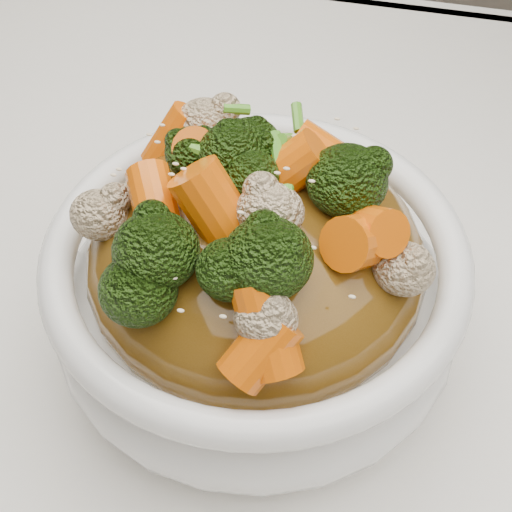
# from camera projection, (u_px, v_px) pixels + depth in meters

# --- Properties ---
(tablecloth) EXTENTS (1.20, 0.80, 0.04)m
(tablecloth) POSITION_uv_depth(u_px,v_px,m) (335.00, 375.00, 0.47)
(tablecloth) COLOR white
(tablecloth) RESTS_ON dining_table
(bowl) EXTENTS (0.26, 0.26, 0.09)m
(bowl) POSITION_uv_depth(u_px,v_px,m) (256.00, 296.00, 0.43)
(bowl) COLOR white
(bowl) RESTS_ON tablecloth
(sauce_base) EXTENTS (0.20, 0.20, 0.10)m
(sauce_base) POSITION_uv_depth(u_px,v_px,m) (256.00, 260.00, 0.41)
(sauce_base) COLOR #5E3C10
(sauce_base) RESTS_ON bowl
(carrots) EXTENTS (0.20, 0.20, 0.05)m
(carrots) POSITION_uv_depth(u_px,v_px,m) (256.00, 168.00, 0.36)
(carrots) COLOR #E35E07
(carrots) RESTS_ON sauce_base
(broccoli) EXTENTS (0.20, 0.20, 0.05)m
(broccoli) POSITION_uv_depth(u_px,v_px,m) (256.00, 170.00, 0.36)
(broccoli) COLOR black
(broccoli) RESTS_ON sauce_base
(cauliflower) EXTENTS (0.20, 0.20, 0.04)m
(cauliflower) POSITION_uv_depth(u_px,v_px,m) (256.00, 173.00, 0.36)
(cauliflower) COLOR beige
(cauliflower) RESTS_ON sauce_base
(scallions) EXTENTS (0.15, 0.15, 0.02)m
(scallions) POSITION_uv_depth(u_px,v_px,m) (256.00, 166.00, 0.36)
(scallions) COLOR #489221
(scallions) RESTS_ON sauce_base
(sesame_seeds) EXTENTS (0.18, 0.18, 0.01)m
(sesame_seeds) POSITION_uv_depth(u_px,v_px,m) (256.00, 166.00, 0.36)
(sesame_seeds) COLOR beige
(sesame_seeds) RESTS_ON sauce_base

